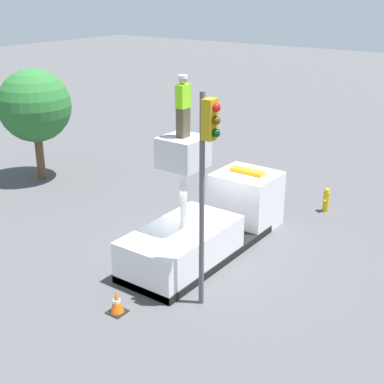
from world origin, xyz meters
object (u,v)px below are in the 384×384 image
at_px(traffic_light_pole, 207,162).
at_px(tree_right_bg, 35,106).
at_px(traffic_cone_rear, 117,303).
at_px(bucket_truck, 209,225).
at_px(worker, 183,107).
at_px(fire_hydrant, 326,200).

height_order(traffic_light_pole, tree_right_bg, traffic_light_pole).
bearing_deg(traffic_cone_rear, traffic_light_pole, -44.43).
relative_size(bucket_truck, worker, 3.90).
height_order(worker, tree_right_bg, worker).
bearing_deg(tree_right_bg, bucket_truck, -97.56).
relative_size(traffic_light_pole, fire_hydrant, 6.12).
distance_m(bucket_truck, worker, 4.35).
height_order(worker, traffic_light_pole, worker).
bearing_deg(traffic_light_pole, tree_right_bg, 70.85).
bearing_deg(traffic_light_pole, fire_hydrant, -0.55).
bearing_deg(tree_right_bg, worker, -104.97).
bearing_deg(bucket_truck, worker, 180.00).
distance_m(worker, fire_hydrant, 8.27).
height_order(bucket_truck, fire_hydrant, bucket_truck).
bearing_deg(bucket_truck, fire_hydrant, -19.47).
bearing_deg(bucket_truck, traffic_light_pole, -147.19).
xyz_separation_m(bucket_truck, traffic_light_pole, (-2.79, -1.80, 3.23)).
distance_m(fire_hydrant, tree_right_bg, 12.90).
xyz_separation_m(traffic_light_pole, tree_right_bg, (4.12, 11.87, -0.80)).
height_order(bucket_truck, tree_right_bg, tree_right_bg).
bearing_deg(traffic_cone_rear, bucket_truck, 1.49).
bearing_deg(traffic_light_pole, bucket_truck, 32.81).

